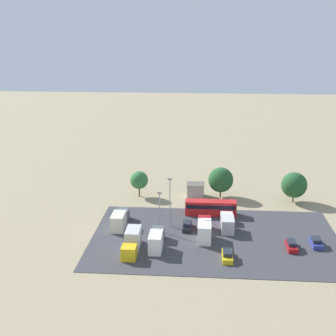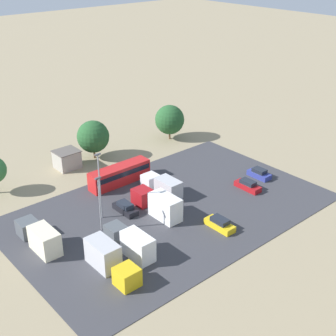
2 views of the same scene
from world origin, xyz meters
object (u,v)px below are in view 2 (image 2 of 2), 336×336
at_px(parked_car_1, 259,174).
at_px(parked_truck_0, 109,260).
at_px(bus, 120,174).
at_px(parked_car_0, 248,185).
at_px(parked_car_2, 125,208).
at_px(parked_car_3, 220,224).
at_px(parked_truck_3, 163,186).
at_px(shed_building, 67,159).
at_px(parked_truck_4, 159,204).
at_px(parked_truck_1, 40,237).
at_px(parked_truck_2, 131,242).

relative_size(parked_car_1, parked_truck_0, 0.47).
bearing_deg(bus, parked_car_0, 43.52).
bearing_deg(parked_car_2, bus, -120.66).
height_order(parked_car_2, parked_truck_0, parked_truck_0).
relative_size(parked_car_3, parked_truck_0, 0.53).
distance_m(bus, parked_car_2, 9.43).
bearing_deg(parked_truck_3, parked_truck_0, -148.91).
distance_m(shed_building, parked_truck_3, 19.71).
height_order(parked_car_1, parked_truck_3, parked_truck_3).
xyz_separation_m(parked_car_0, parked_truck_4, (15.92, -3.65, 0.98)).
distance_m(parked_truck_0, parked_truck_1, 10.97).
xyz_separation_m(shed_building, parked_car_2, (1.27, 19.21, -0.91)).
height_order(bus, parked_car_1, bus).
distance_m(parked_car_0, parked_car_3, 12.88).
bearing_deg(shed_building, parked_truck_1, 51.71).
distance_m(parked_car_1, parked_truck_4, 20.81).
xyz_separation_m(parked_car_1, parked_car_3, (16.64, 6.47, 0.01)).
xyz_separation_m(parked_car_2, parked_truck_1, (13.71, -0.23, 0.85)).
xyz_separation_m(parked_car_3, parked_truck_3, (-0.55, -12.95, 0.65)).
distance_m(shed_building, parked_truck_4, 22.95).
relative_size(parked_car_0, parked_car_2, 1.03).
height_order(shed_building, parked_car_2, shed_building).
bearing_deg(bus, parked_car_2, -30.66).
relative_size(parked_car_3, parked_truck_1, 0.53).
distance_m(parked_truck_3, parked_truck_4, 6.31).
bearing_deg(parked_car_0, parked_car_1, -162.55).
relative_size(parked_car_2, parked_truck_0, 0.51).
height_order(bus, parked_truck_4, parked_truck_4).
relative_size(parked_truck_0, parked_truck_2, 1.02).
bearing_deg(parked_car_3, parked_truck_4, 115.08).
distance_m(parked_car_1, parked_truck_0, 34.02).
relative_size(parked_car_0, parked_truck_3, 0.58).
height_order(parked_truck_0, parked_truck_3, parked_truck_0).
relative_size(shed_building, parked_truck_3, 0.54).
distance_m(parked_car_2, parked_truck_0, 13.89).
bearing_deg(shed_building, parked_truck_4, 95.41).
xyz_separation_m(parked_car_0, parked_truck_2, (24.69, 1.37, 0.86)).
distance_m(shed_building, parked_car_1, 33.87).
bearing_deg(parked_car_1, parked_truck_2, -174.44).
bearing_deg(parked_car_3, parked_truck_0, 172.34).
relative_size(parked_truck_1, parked_truck_4, 0.94).
relative_size(bus, parked_truck_1, 1.26).
height_order(parked_car_2, parked_truck_2, parked_truck_2).
distance_m(parked_car_1, parked_truck_3, 17.36).
relative_size(parked_truck_0, parked_truck_1, 0.99).
relative_size(parked_truck_2, parked_truck_3, 1.08).
distance_m(parked_car_3, parked_truck_2, 13.33).
xyz_separation_m(parked_car_0, parked_car_2, (19.36, -7.28, -0.00)).
relative_size(parked_car_1, parked_truck_4, 0.44).
height_order(parked_car_0, parked_truck_3, parked_truck_3).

